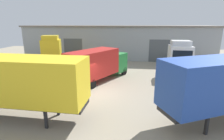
{
  "coord_description": "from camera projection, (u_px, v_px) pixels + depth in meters",
  "views": [
    {
      "loc": [
        3.3,
        -14.47,
        6.1
      ],
      "look_at": [
        1.1,
        2.13,
        1.6
      ],
      "focal_mm": 28.0,
      "sensor_mm": 36.0,
      "label": 1
    }
  ],
  "objects": [
    {
      "name": "ground_plane",
      "position": [
        97.0,
        93.0,
        15.85
      ],
      "size": [
        60.0,
        60.0,
        0.0
      ],
      "primitive_type": "plane",
      "color": "gray"
    },
    {
      "name": "warehouse_building",
      "position": [
        117.0,
        41.0,
        31.9
      ],
      "size": [
        32.9,
        7.58,
        5.71
      ],
      "color": "#93999E",
      "rests_on": "ground_plane"
    },
    {
      "name": "tractor_unit_white",
      "position": [
        179.0,
        59.0,
        20.93
      ],
      "size": [
        2.69,
        6.21,
        4.16
      ],
      "rotation": [
        0.0,
        0.0,
        -1.6
      ],
      "color": "silver",
      "rests_on": "ground_plane"
    },
    {
      "name": "container_trailer_black",
      "position": [
        12.0,
        81.0,
        10.97
      ],
      "size": [
        9.36,
        2.73,
        4.11
      ],
      "rotation": [
        0.0,
        0.0,
        -0.03
      ],
      "color": "yellow",
      "rests_on": "ground_plane"
    },
    {
      "name": "box_truck_green",
      "position": [
        98.0,
        64.0,
        18.64
      ],
      "size": [
        5.85,
        8.02,
        3.43
      ],
      "rotation": [
        0.0,
        0.0,
        1.07
      ],
      "color": "#28843D",
      "rests_on": "ground_plane"
    },
    {
      "name": "tractor_unit_yellow",
      "position": [
        51.0,
        53.0,
        24.46
      ],
      "size": [
        4.24,
        6.73,
        4.46
      ],
      "rotation": [
        0.0,
        0.0,
        1.87
      ],
      "color": "yellow",
      "rests_on": "ground_plane"
    }
  ]
}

